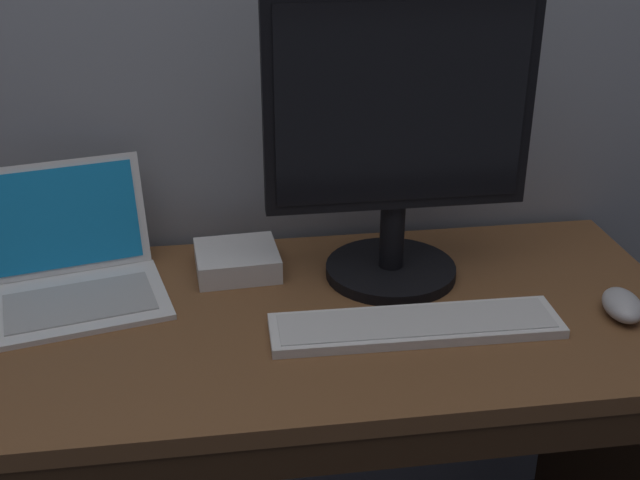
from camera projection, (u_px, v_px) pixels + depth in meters
desk at (266, 430)px, 1.48m from camera, size 1.50×0.62×0.76m
laptop_white at (73, 265)px, 1.45m from camera, size 0.36×0.34×0.22m
external_monitor at (398, 139)px, 1.40m from camera, size 0.47×0.25×0.53m
wired_keyboard at (416, 325)px, 1.34m from camera, size 0.49×0.13×0.02m
computer_mouse at (622, 305)px, 1.38m from camera, size 0.08×0.12×0.04m
external_drive_box at (237, 260)px, 1.53m from camera, size 0.16×0.15×0.05m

